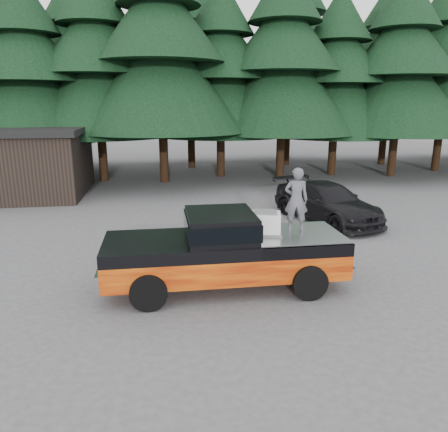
{
  "coord_description": "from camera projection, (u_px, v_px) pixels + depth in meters",
  "views": [
    {
      "loc": [
        -1.31,
        -10.66,
        4.5
      ],
      "look_at": [
        0.29,
        0.0,
        1.66
      ],
      "focal_mm": 35.0,
      "sensor_mm": 36.0,
      "label": 1
    }
  ],
  "objects": [
    {
      "name": "ground",
      "position": [
        213.0,
        277.0,
        11.52
      ],
      "size": [
        120.0,
        120.0,
        0.0
      ],
      "primitive_type": "plane",
      "color": "#464648",
      "rests_on": "ground"
    },
    {
      "name": "pickup_truck",
      "position": [
        225.0,
        262.0,
        10.77
      ],
      "size": [
        6.0,
        2.04,
        1.33
      ],
      "primitive_type": null,
      "color": "orange",
      "rests_on": "ground"
    },
    {
      "name": "truck_cab",
      "position": [
        220.0,
        225.0,
        10.51
      ],
      "size": [
        1.66,
        1.9,
        0.59
      ],
      "primitive_type": "cube",
      "color": "black",
      "rests_on": "pickup_truck"
    },
    {
      "name": "air_compressor",
      "position": [
        265.0,
        224.0,
        10.73
      ],
      "size": [
        0.86,
        0.77,
        0.51
      ],
      "primitive_type": "cube",
      "rotation": [
        0.0,
        0.0,
        -0.23
      ],
      "color": "silver",
      "rests_on": "pickup_truck"
    },
    {
      "name": "man_on_bed",
      "position": [
        296.0,
        200.0,
        10.83
      ],
      "size": [
        0.66,
        0.5,
        1.61
      ],
      "primitive_type": "imported",
      "rotation": [
        0.0,
        0.0,
        2.93
      ],
      "color": "#4F4E55",
      "rests_on": "pickup_truck"
    },
    {
      "name": "parked_car",
      "position": [
        327.0,
        202.0,
        16.83
      ],
      "size": [
        3.59,
        5.43,
        1.46
      ],
      "primitive_type": "imported",
      "rotation": [
        0.0,
        0.0,
        0.33
      ],
      "color": "black",
      "rests_on": "ground"
    },
    {
      "name": "treeline",
      "position": [
        183.0,
        46.0,
        26.07
      ],
      "size": [
        60.15,
        16.05,
        17.5
      ],
      "color": "black",
      "rests_on": "ground"
    }
  ]
}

